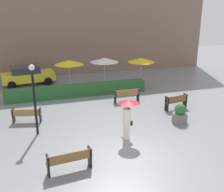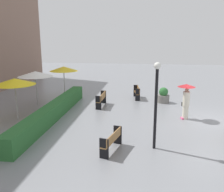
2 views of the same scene
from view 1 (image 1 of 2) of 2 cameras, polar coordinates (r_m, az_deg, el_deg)
name	(u,v)px [view 1 (image 1 of 2)]	position (r m, az deg, el deg)	size (l,w,h in m)	color
ground_plane	(132,149)	(12.21, 4.27, -11.34)	(60.00, 60.00, 0.00)	gray
bench_back_row	(127,94)	(18.00, 3.21, 0.37)	(1.77, 0.41, 0.89)	#9E7242
bench_near_left	(70,160)	(10.57, -9.08, -13.35)	(1.78, 0.53, 0.86)	olive
bench_far_left	(27,114)	(15.44, -17.86, -3.78)	(1.61, 0.72, 0.81)	#9E7242
bench_far_right	(176,101)	(17.12, 13.67, -1.06)	(1.57, 0.54, 0.90)	brown
pedestrian_with_umbrella	(127,114)	(12.59, 3.34, -3.89)	(0.97, 0.97, 1.98)	silver
planter_pot	(180,114)	(15.20, 14.37, -3.85)	(0.85, 0.85, 1.08)	slate
lamp_post	(34,92)	(13.27, -16.42, 0.77)	(0.28, 0.28, 3.56)	black
patio_umbrella_yellow	(69,62)	(20.86, -9.22, 7.13)	(2.26, 2.26, 2.30)	silver
patio_umbrella_white	(104,60)	(21.57, -1.65, 7.73)	(2.30, 2.30, 2.31)	silver
patio_umbrella_yellow_far	(141,60)	(21.57, 6.28, 7.69)	(2.14, 2.14, 2.33)	silver
hedge_strip	(78,90)	(19.34, -7.24, 1.22)	(10.12, 0.70, 0.88)	#28602D
building_facade	(69,13)	(26.16, -9.14, 17.18)	(28.00, 1.20, 11.39)	#846656
parked_car	(28,75)	(23.22, -17.68, 4.31)	(4.40, 2.42, 1.57)	yellow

